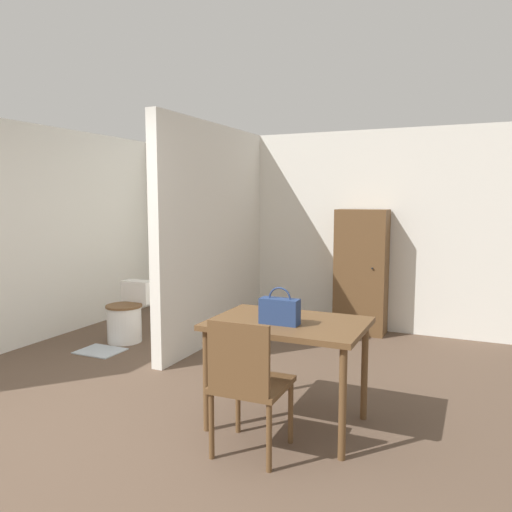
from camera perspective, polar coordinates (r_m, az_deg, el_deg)
ground_plane at (r=3.70m, az=-20.09°, el=-20.57°), size 16.00×16.00×0.00m
wall_back at (r=6.74m, az=3.81°, el=3.09°), size 5.56×0.12×2.50m
wall_left at (r=6.36m, az=-23.31°, el=2.35°), size 0.12×4.93×2.50m
partition_wall at (r=5.81m, az=-4.80°, el=2.51°), size 0.12×2.36×2.50m
dining_table at (r=3.66m, az=3.66°, el=-8.78°), size 1.11×0.77×0.78m
wooden_chair at (r=3.28m, az=-0.98°, el=-14.05°), size 0.46×0.46×0.92m
toilet at (r=6.07m, az=-14.50°, el=-6.71°), size 0.42×0.56×0.68m
handbag at (r=3.53m, az=2.71°, el=-6.26°), size 0.28×0.11×0.27m
wooden_cabinet at (r=6.26m, az=11.93°, el=-1.78°), size 0.62×0.37×1.53m
bath_mat at (r=5.79m, az=-17.38°, el=-10.32°), size 0.47×0.38×0.01m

